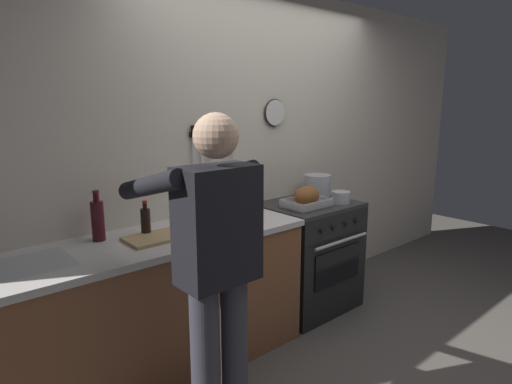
{
  "coord_description": "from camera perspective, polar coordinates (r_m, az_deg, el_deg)",
  "views": [
    {
      "loc": [
        -2.33,
        -1.29,
        1.7
      ],
      "look_at": [
        -0.48,
        0.85,
        1.11
      ],
      "focal_mm": 29.98,
      "sensor_mm": 36.0,
      "label": 1
    }
  ],
  "objects": [
    {
      "name": "person_cook",
      "position": [
        2.09,
        -5.4,
        -9.24
      ],
      "size": [
        0.51,
        0.63,
        1.66
      ],
      "rotation": [
        0.0,
        0.0,
        1.38
      ],
      "color": "#383842",
      "rests_on": "ground"
    },
    {
      "name": "wall_back",
      "position": [
        3.54,
        0.5,
        5.31
      ],
      "size": [
        6.0,
        0.13,
        2.6
      ],
      "color": "beige",
      "rests_on": "ground"
    },
    {
      "name": "saucepan",
      "position": [
        3.54,
        11.23,
        -0.69
      ],
      "size": [
        0.15,
        0.15,
        0.1
      ],
      "color": "#B7B7BC",
      "rests_on": "stove"
    },
    {
      "name": "bottle_vinegar",
      "position": [
        2.98,
        -4.59,
        -1.78
      ],
      "size": [
        0.06,
        0.06,
        0.24
      ],
      "color": "#997F4C",
      "rests_on": "counter_block"
    },
    {
      "name": "stove",
      "position": [
        3.64,
        6.92,
        -8.39
      ],
      "size": [
        0.76,
        0.67,
        0.9
      ],
      "color": "black",
      "rests_on": "ground"
    },
    {
      "name": "roasting_pan",
      "position": [
        3.35,
        6.76,
        -0.81
      ],
      "size": [
        0.35,
        0.26,
        0.17
      ],
      "color": "#B7B7BC",
      "rests_on": "stove"
    },
    {
      "name": "cutting_board",
      "position": [
        2.64,
        -13.13,
        -5.93
      ],
      "size": [
        0.36,
        0.24,
        0.02
      ],
      "primitive_type": "cube",
      "color": "tan",
      "rests_on": "counter_block"
    },
    {
      "name": "counter_block",
      "position": [
        2.82,
        -13.7,
        -14.66
      ],
      "size": [
        2.03,
        0.65,
        0.9
      ],
      "color": "brown",
      "rests_on": "ground"
    },
    {
      "name": "bottle_wine_red",
      "position": [
        2.68,
        -20.36,
        -3.49
      ],
      "size": [
        0.08,
        0.08,
        0.3
      ],
      "color": "#47141E",
      "rests_on": "counter_block"
    },
    {
      "name": "stock_pot",
      "position": [
        3.7,
        8.19,
        0.76
      ],
      "size": [
        0.22,
        0.22,
        0.2
      ],
      "color": "#B7B7BC",
      "rests_on": "stove"
    },
    {
      "name": "bottle_hot_sauce",
      "position": [
        3.02,
        -2.83,
        -1.93
      ],
      "size": [
        0.06,
        0.06,
        0.2
      ],
      "color": "red",
      "rests_on": "counter_block"
    },
    {
      "name": "ground_plane",
      "position": [
        3.16,
        18.16,
        -21.42
      ],
      "size": [
        8.0,
        8.0,
        0.0
      ],
      "primitive_type": "plane",
      "color": "#4C4742"
    },
    {
      "name": "bottle_soy_sauce",
      "position": [
        2.7,
        -14.51,
        -3.79
      ],
      "size": [
        0.06,
        0.06,
        0.22
      ],
      "color": "black",
      "rests_on": "counter_block"
    }
  ]
}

